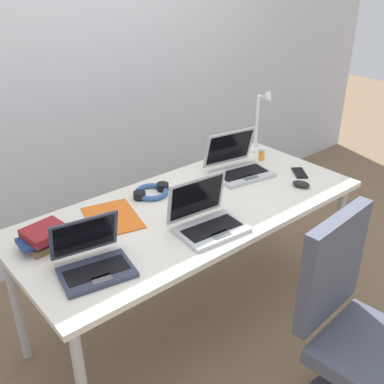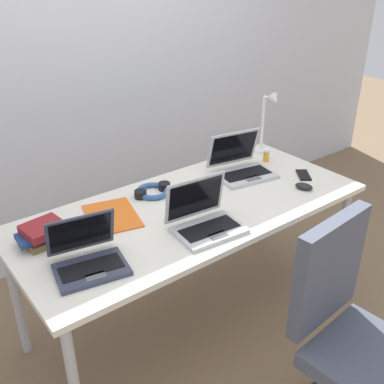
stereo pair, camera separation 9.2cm
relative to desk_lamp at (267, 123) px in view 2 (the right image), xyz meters
The scene contains 14 objects.
ground_plane 1.26m from the desk_lamp, 160.97° to the right, with size 12.00×12.00×0.00m, color #7A6047.
wall_back 1.21m from the desk_lamp, 134.21° to the left, with size 6.00×0.13×2.60m.
desk 0.88m from the desk_lamp, 160.97° to the right, with size 1.80×0.80×0.74m.
desk_lamp is the anchor object (origin of this frame).
laptop_near_mouse 0.40m from the desk_lamp, 156.48° to the right, with size 0.37×0.34×0.23m.
laptop_front_left 1.51m from the desk_lamp, 163.78° to the right, with size 0.33×0.30×0.21m.
laptop_front_right 1.02m from the desk_lamp, 151.48° to the right, with size 0.33×0.28×0.23m.
computer_mouse 0.57m from the desk_lamp, 112.75° to the right, with size 0.06×0.10×0.03m, color black.
cell_phone 0.44m from the desk_lamp, 101.44° to the right, with size 0.06×0.14×0.01m, color black.
headphones 0.90m from the desk_lamp, behind, with size 0.21×0.18×0.04m.
pill_bottle 0.21m from the desk_lamp, 132.09° to the right, with size 0.04×0.04×0.08m.
book_stack 1.53m from the desk_lamp, behind, with size 0.21×0.17×0.09m.
paper_folder_far_corner 1.19m from the desk_lamp, behind, with size 0.23×0.31×0.01m, color orange.
office_chair 1.47m from the desk_lamp, 119.13° to the right, with size 0.52×0.56×0.97m.
Camera 2 is at (-1.23, -1.59, 1.87)m, focal length 42.81 mm.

